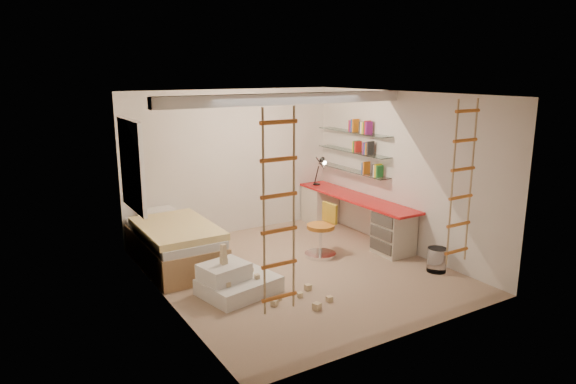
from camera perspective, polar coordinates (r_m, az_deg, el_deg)
floor at (r=7.75m, az=1.16°, el=-8.74°), size 4.50×4.50×0.00m
ceiling_beam at (r=7.45m, az=0.00°, el=10.31°), size 4.00×0.18×0.16m
window_frame at (r=7.91m, az=-16.98°, el=2.83°), size 0.06×1.15×1.35m
window_blind at (r=7.92m, az=-16.70°, el=2.86°), size 0.02×1.00×1.20m
rope_ladder_left at (r=5.18m, az=-1.00°, el=-2.35°), size 0.41×0.04×2.13m
rope_ladder_right at (r=6.90m, az=18.74°, el=0.93°), size 0.41×0.04×2.13m
waste_bin at (r=7.98m, az=16.21°, el=-7.24°), size 0.29×0.29×0.36m
desk at (r=9.23m, az=7.33°, el=-2.53°), size 0.56×2.80×0.75m
shelves at (r=9.30m, az=7.24°, el=4.50°), size 0.25×1.80×0.71m
bed at (r=8.09m, az=-12.53°, el=-5.62°), size 1.02×2.00×0.69m
task_lamp at (r=9.79m, az=3.75°, el=2.86°), size 0.14×0.36×0.57m
swivel_chair at (r=8.26m, az=3.77°, el=-5.02°), size 0.53×0.53×0.86m
play_platform at (r=6.99m, az=-5.93°, el=-9.87°), size 1.10×0.93×0.43m
toy_blocks at (r=6.82m, az=-2.36°, el=-9.82°), size 1.19×1.13×0.70m
books at (r=9.27m, az=7.27°, el=5.51°), size 0.14×0.70×0.92m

